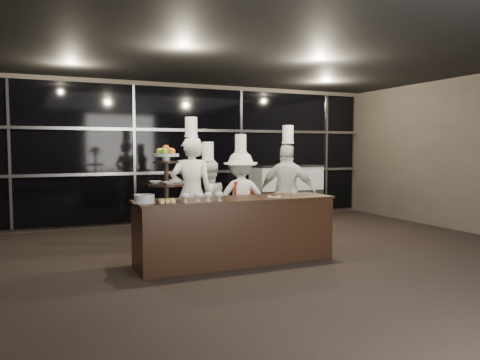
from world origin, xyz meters
name	(u,v)px	position (x,y,z in m)	size (l,w,h in m)	color
room	(319,158)	(0.00, 0.00, 1.50)	(10.00, 10.00, 10.00)	black
window_wall	(190,153)	(0.00, 4.94, 1.50)	(8.60, 0.10, 2.80)	black
buffet_counter	(236,230)	(-0.52, 1.28, 0.47)	(2.84, 0.74, 0.92)	black
display_stand	(166,170)	(-1.52, 1.28, 1.34)	(0.48, 0.48, 0.74)	black
compotes	(203,195)	(-1.09, 1.06, 1.00)	(0.59, 0.11, 0.12)	silver
layer_cake	(144,199)	(-1.83, 1.23, 0.97)	(0.30, 0.30, 0.11)	white
pastry_squares	(167,201)	(-1.56, 1.11, 0.95)	(0.20, 0.13, 0.05)	#FFE27C
small_plate	(274,196)	(0.04, 1.18, 0.94)	(0.20, 0.20, 0.05)	white
chef_cup	(294,191)	(0.58, 1.53, 0.96)	(0.08, 0.08, 0.07)	white
display_case	(286,190)	(2.02, 4.30, 0.69)	(1.55, 0.68, 1.24)	#A5A5AA
chef_a	(192,193)	(-0.86, 2.24, 0.92)	(0.76, 0.62, 2.10)	white
chef_b	(208,203)	(-0.53, 2.40, 0.73)	(0.82, 0.72, 1.72)	white
chef_c	(241,197)	(0.09, 2.47, 0.79)	(1.10, 0.77, 1.85)	white
chef_d	(287,192)	(0.87, 2.24, 0.87)	(1.02, 0.99, 2.01)	silver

